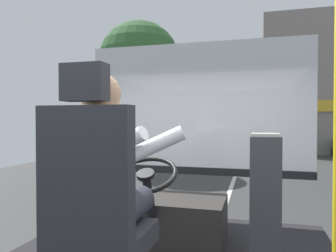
# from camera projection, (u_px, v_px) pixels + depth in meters

# --- Properties ---
(ground) EXTENTS (18.00, 44.00, 0.06)m
(ground) POSITION_uv_depth(u_px,v_px,m) (235.00, 178.00, 10.51)
(ground) COLOR #353535
(driver_seat) EXTENTS (0.48, 0.48, 1.36)m
(driver_seat) POSITION_uv_depth(u_px,v_px,m) (96.00, 216.00, 1.63)
(driver_seat) COLOR black
(driver_seat) RESTS_ON bus_floor
(bus_driver) EXTENTS (0.80, 0.55, 0.84)m
(bus_driver) POSITION_uv_depth(u_px,v_px,m) (105.00, 171.00, 1.73)
(bus_driver) COLOR #282833
(bus_driver) RESTS_ON driver_seat
(steering_console) EXTENTS (1.10, 0.95, 0.79)m
(steering_console) POSITION_uv_depth(u_px,v_px,m) (162.00, 218.00, 2.78)
(steering_console) COLOR #282623
(steering_console) RESTS_ON bus_floor
(fare_box) EXTENTS (0.20, 0.24, 0.99)m
(fare_box) POSITION_uv_depth(u_px,v_px,m) (265.00, 205.00, 2.19)
(fare_box) COLOR #333338
(fare_box) RESTS_ON bus_floor
(windshield_panel) EXTENTS (2.50, 0.08, 1.48)m
(windshield_panel) POSITION_uv_depth(u_px,v_px,m) (196.00, 123.00, 3.55)
(windshield_panel) COLOR silver
(street_tree) EXTENTS (3.18, 3.18, 5.77)m
(street_tree) POSITION_uv_depth(u_px,v_px,m) (139.00, 62.00, 12.44)
(street_tree) COLOR #4C3828
(street_tree) RESTS_ON ground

